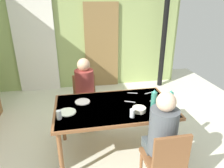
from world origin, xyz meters
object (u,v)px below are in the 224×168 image
(person_near_diner, at_px, (162,130))
(serving_bowl_center, at_px, (139,109))
(water_bottle_green_far, at_px, (170,100))
(water_bottle_green_near, at_px, (154,100))
(chair_far_diner, at_px, (85,97))
(chair_near_diner, at_px, (165,160))
(dining_table, at_px, (114,110))
(person_far_diner, at_px, (85,85))

(person_near_diner, height_order, serving_bowl_center, person_near_diner)
(person_near_diner, relative_size, water_bottle_green_far, 2.88)
(water_bottle_green_near, bearing_deg, chair_far_diner, 129.33)
(water_bottle_green_near, xyz_separation_m, water_bottle_green_far, (0.20, -0.04, -0.00))
(chair_near_diner, height_order, chair_far_diner, same)
(dining_table, distance_m, chair_near_diner, 0.92)
(water_bottle_green_near, bearing_deg, dining_table, 159.17)
(person_far_diner, bearing_deg, person_near_diner, 118.01)
(person_far_diner, relative_size, water_bottle_green_near, 2.83)
(chair_far_diner, distance_m, person_near_diner, 1.69)
(dining_table, height_order, chair_far_diner, chair_far_diner)
(person_near_diner, xyz_separation_m, water_bottle_green_near, (0.09, 0.50, 0.09))
(dining_table, xyz_separation_m, water_bottle_green_near, (0.48, -0.18, 0.19))
(chair_near_diner, distance_m, person_near_diner, 0.31)
(dining_table, relative_size, person_near_diner, 2.04)
(dining_table, height_order, water_bottle_green_far, water_bottle_green_far)
(water_bottle_green_far, bearing_deg, chair_far_diner, 134.47)
(person_near_diner, bearing_deg, chair_near_diner, -90.00)
(chair_far_diner, distance_m, person_far_diner, 0.31)
(serving_bowl_center, bearing_deg, dining_table, 143.03)
(water_bottle_green_near, height_order, water_bottle_green_far, water_bottle_green_near)
(person_far_diner, relative_size, water_bottle_green_far, 2.88)
(water_bottle_green_far, bearing_deg, person_near_diner, -122.76)
(dining_table, distance_m, water_bottle_green_near, 0.55)
(dining_table, bearing_deg, person_far_diner, 116.66)
(person_near_diner, bearing_deg, serving_bowl_center, 102.60)
(water_bottle_green_near, bearing_deg, water_bottle_green_far, -11.48)
(chair_far_diner, xyz_separation_m, serving_bowl_center, (0.62, -1.03, 0.27))
(chair_near_diner, height_order, water_bottle_green_far, water_bottle_green_far)
(person_near_diner, bearing_deg, chair_far_diner, 115.81)
(chair_far_diner, xyz_separation_m, water_bottle_green_near, (0.82, -1.00, 0.37))
(dining_table, xyz_separation_m, chair_far_diner, (-0.34, 0.82, -0.18))
(water_bottle_green_near, xyz_separation_m, serving_bowl_center, (-0.20, -0.03, -0.10))
(person_far_diner, bearing_deg, serving_bowl_center, 124.83)
(dining_table, height_order, person_far_diner, person_far_diner)
(chair_near_diner, bearing_deg, water_bottle_green_near, 81.69)
(dining_table, xyz_separation_m, serving_bowl_center, (0.28, -0.21, 0.09))
(dining_table, xyz_separation_m, chair_near_diner, (0.38, -0.82, -0.18))
(person_near_diner, xyz_separation_m, person_far_diner, (-0.73, 1.37, 0.00))
(water_bottle_green_far, height_order, serving_bowl_center, water_bottle_green_far)
(person_far_diner, height_order, serving_bowl_center, person_far_diner)
(chair_near_diner, height_order, person_far_diner, person_far_diner)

